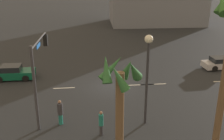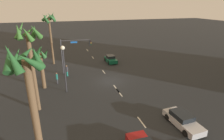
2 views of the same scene
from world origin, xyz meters
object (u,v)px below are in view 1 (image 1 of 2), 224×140
at_px(pedestrian_1, 60,112).
at_px(car_1, 222,63).
at_px(traffic_signal, 39,65).
at_px(car_0, 13,73).
at_px(palm_tree_3, 119,86).
at_px(pedestrian_0, 101,122).
at_px(streetlamp, 148,64).

bearing_deg(pedestrian_1, car_1, -149.50).
bearing_deg(traffic_signal, car_0, -64.09).
relative_size(car_1, palm_tree_3, 0.73).
distance_m(car_0, car_1, 22.16).
xyz_separation_m(traffic_signal, pedestrian_0, (-4.11, 2.88, -3.12)).
relative_size(streetlamp, pedestrian_1, 3.45).
bearing_deg(pedestrian_0, traffic_signal, -35.00).
bearing_deg(traffic_signal, car_1, -154.40).
distance_m(streetlamp, pedestrian_0, 4.93).
height_order(streetlamp, pedestrian_0, streetlamp).
relative_size(traffic_signal, streetlamp, 0.92).
distance_m(car_0, pedestrian_0, 13.48).
bearing_deg(car_0, traffic_signal, 115.91).
bearing_deg(pedestrian_0, streetlamp, -160.35).
distance_m(pedestrian_0, palm_tree_3, 3.90).
height_order(car_0, traffic_signal, traffic_signal).
bearing_deg(pedestrian_0, car_0, -53.65).
xyz_separation_m(pedestrian_0, palm_tree_3, (-0.94, 1.81, 3.33)).
height_order(car_0, palm_tree_3, palm_tree_3).
xyz_separation_m(car_0, pedestrian_0, (-7.99, 10.86, 0.29)).
xyz_separation_m(streetlamp, pedestrian_0, (3.22, 1.15, -3.56)).
relative_size(traffic_signal, pedestrian_0, 3.39).
bearing_deg(palm_tree_3, pedestrian_1, -43.22).
xyz_separation_m(streetlamp, pedestrian_1, (5.98, -0.52, -3.51)).
bearing_deg(palm_tree_3, traffic_signal, -42.84).
xyz_separation_m(traffic_signal, palm_tree_3, (-5.06, 4.69, 0.21)).
bearing_deg(streetlamp, pedestrian_1, -4.98).
relative_size(car_1, streetlamp, 0.69).
bearing_deg(pedestrian_1, traffic_signal, -41.77).
height_order(traffic_signal, streetlamp, streetlamp).
height_order(streetlamp, palm_tree_3, streetlamp).
bearing_deg(streetlamp, traffic_signal, -13.28).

